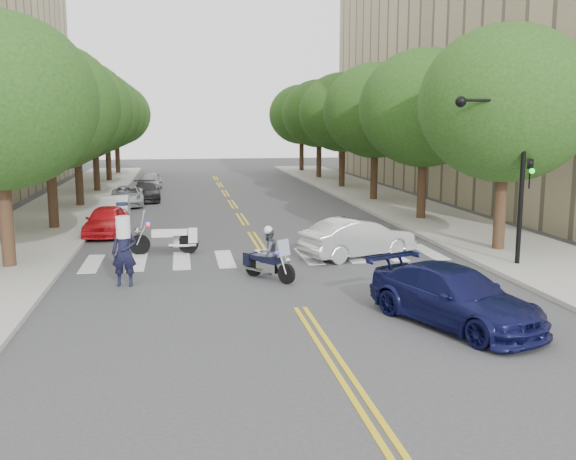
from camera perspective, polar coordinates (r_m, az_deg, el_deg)
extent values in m
plane|color=#38383A|center=(17.28, 1.08, -6.94)|extent=(140.00, 140.00, 0.00)
cube|color=#9E9991|center=(39.11, -18.98, 2.00)|extent=(5.00, 60.00, 0.15)
cube|color=#9E9991|center=(40.58, 8.55, 2.67)|extent=(5.00, 60.00, 0.15)
cylinder|color=#382316|center=(23.23, -23.75, 0.73)|extent=(0.44, 0.44, 3.32)
cylinder|color=#382316|center=(30.98, -20.21, 3.00)|extent=(0.44, 0.44, 3.32)
ellipsoid|color=#213F12|center=(30.81, -20.63, 10.22)|extent=(6.40, 6.40, 5.76)
cylinder|color=#382316|center=(38.83, -18.08, 4.35)|extent=(0.44, 0.44, 3.32)
ellipsoid|color=#213F12|center=(38.70, -18.39, 10.11)|extent=(6.40, 6.40, 5.76)
cylinder|color=#382316|center=(46.74, -16.67, 5.24)|extent=(0.44, 0.44, 3.32)
ellipsoid|color=#213F12|center=(46.63, -16.91, 10.03)|extent=(6.40, 6.40, 5.76)
cylinder|color=#382316|center=(54.67, -15.67, 5.87)|extent=(0.44, 0.44, 3.32)
ellipsoid|color=#213F12|center=(54.58, -15.86, 9.96)|extent=(6.40, 6.40, 5.76)
cylinder|color=#382316|center=(62.62, -14.92, 6.34)|extent=(0.44, 0.44, 3.32)
ellipsoid|color=#213F12|center=(62.54, -15.07, 9.91)|extent=(6.40, 6.40, 5.76)
cylinder|color=#382316|center=(25.45, 18.33, 1.78)|extent=(0.44, 0.44, 3.32)
ellipsoid|color=#213F12|center=(25.25, 18.81, 10.58)|extent=(6.40, 6.40, 5.76)
cylinder|color=#382316|center=(32.68, 11.80, 3.71)|extent=(0.44, 0.44, 3.32)
ellipsoid|color=#213F12|center=(32.52, 12.04, 10.56)|extent=(6.40, 6.40, 5.76)
cylinder|color=#382316|center=(40.21, 7.65, 4.91)|extent=(0.44, 0.44, 3.32)
ellipsoid|color=#213F12|center=(40.08, 7.78, 10.47)|extent=(6.40, 6.40, 5.76)
cylinder|color=#382316|center=(47.88, 4.82, 5.71)|extent=(0.44, 0.44, 3.32)
ellipsoid|color=#213F12|center=(47.78, 4.88, 10.38)|extent=(6.40, 6.40, 5.76)
cylinder|color=#382316|center=(55.65, 2.76, 6.28)|extent=(0.44, 0.44, 3.32)
ellipsoid|color=#213F12|center=(55.56, 2.80, 10.30)|extent=(6.40, 6.40, 5.76)
cylinder|color=#382316|center=(63.48, 1.21, 6.70)|extent=(0.44, 0.44, 3.32)
ellipsoid|color=#213F12|center=(63.40, 1.23, 10.23)|extent=(6.40, 6.40, 5.76)
cylinder|color=black|center=(22.84, 20.09, 4.21)|extent=(0.16, 0.16, 6.00)
cylinder|color=black|center=(22.20, 17.74, 10.92)|extent=(2.40, 0.10, 0.10)
sphere|color=black|center=(21.72, 15.11, 10.95)|extent=(0.36, 0.36, 0.36)
imported|color=black|center=(22.95, 20.67, 4.70)|extent=(0.16, 0.20, 1.00)
sphere|color=#0CCC26|center=(22.82, 20.87, 4.92)|extent=(0.18, 0.18, 0.18)
cylinder|color=black|center=(19.69, -0.13, -3.91)|extent=(0.48, 0.58, 0.63)
cylinder|color=black|center=(20.72, -3.10, -3.24)|extent=(0.51, 0.61, 0.63)
cube|color=silver|center=(20.21, -1.75, -3.27)|extent=(0.74, 0.85, 0.30)
cube|color=black|center=(20.09, -1.57, -2.66)|extent=(0.66, 0.72, 0.20)
cube|color=black|center=(20.45, -2.57, -2.40)|extent=(0.60, 0.63, 0.15)
cube|color=black|center=(20.77, -3.37, -2.53)|extent=(0.49, 0.47, 0.42)
cube|color=#8C99A5|center=(19.60, -0.39, -1.59)|extent=(0.46, 0.39, 0.51)
cube|color=red|center=(19.82, -0.49, -1.95)|extent=(0.13, 0.13, 0.07)
cube|color=#0C26E5|center=(19.66, -0.94, -2.05)|extent=(0.13, 0.13, 0.07)
imported|color=#474C56|center=(20.10, -1.75, -1.93)|extent=(0.90, 0.87, 1.46)
sphere|color=silver|center=(19.98, -1.76, -0.02)|extent=(0.28, 0.28, 0.28)
cylinder|color=black|center=(24.58, -13.04, -1.27)|extent=(0.76, 0.16, 0.76)
cylinder|color=black|center=(24.52, -8.85, -1.16)|extent=(0.76, 0.21, 0.76)
cube|color=silver|center=(24.51, -10.82, -0.93)|extent=(1.01, 0.36, 0.36)
cube|color=silver|center=(24.46, -11.11, -0.29)|extent=(0.79, 0.41, 0.25)
cube|color=silver|center=(24.45, -9.66, -0.20)|extent=(0.62, 0.45, 0.18)
cube|color=silver|center=(24.47, -8.47, -0.48)|extent=(0.34, 0.50, 0.51)
cube|color=#8C99A5|center=(24.41, -12.78, 0.97)|extent=(0.17, 0.56, 0.61)
cube|color=red|center=(24.29, -12.33, 0.46)|extent=(0.11, 0.11, 0.09)
cube|color=#0C26E5|center=(24.56, -12.30, 0.56)|extent=(0.11, 0.11, 0.09)
imported|color=black|center=(19.92, -14.36, -1.96)|extent=(0.81, 0.59, 2.05)
imported|color=silver|center=(23.62, 6.25, -0.68)|extent=(4.62, 2.99, 1.44)
imported|color=#0F113F|center=(16.26, 14.57, -5.75)|extent=(3.70, 5.24, 1.41)
imported|color=red|center=(29.04, -15.85, 0.81)|extent=(1.90, 3.95, 1.30)
imported|color=silver|center=(32.95, -15.13, 1.81)|extent=(1.47, 3.86, 1.26)
imported|color=#ACAFB4|center=(38.96, -14.11, 2.95)|extent=(2.08, 4.25, 1.16)
imported|color=black|center=(41.06, -12.52, 3.35)|extent=(2.00, 4.18, 1.18)
imported|color=#9E9DA2|center=(47.47, -12.15, 4.26)|extent=(1.71, 3.87, 1.30)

